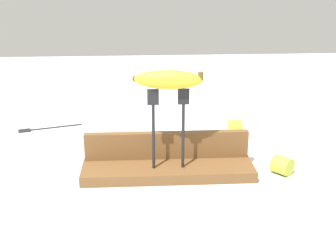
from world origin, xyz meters
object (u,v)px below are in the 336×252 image
(banana_raised_center, at_px, (168,80))
(fork_fallen_near, at_px, (42,128))
(fork_stand_center, at_px, (168,122))
(banana_chunk_near, at_px, (235,127))
(banana_chunk_far, at_px, (282,165))

(banana_raised_center, xyz_separation_m, fork_fallen_near, (-0.36, 0.36, -0.23))
(fork_stand_center, bearing_deg, banana_chunk_near, 53.26)
(fork_fallen_near, distance_m, banana_chunk_near, 0.59)
(banana_chunk_near, bearing_deg, fork_stand_center, -126.74)
(fork_stand_center, bearing_deg, banana_raised_center, 173.69)
(banana_raised_center, bearing_deg, banana_chunk_far, 0.70)
(banana_chunk_far, bearing_deg, fork_stand_center, -179.30)
(fork_fallen_near, distance_m, banana_chunk_far, 0.73)
(banana_raised_center, distance_m, banana_chunk_far, 0.35)
(banana_raised_center, relative_size, banana_chunk_far, 2.59)
(fork_stand_center, height_order, banana_chunk_far, fork_stand_center)
(banana_chunk_far, bearing_deg, fork_fallen_near, 150.81)
(fork_stand_center, height_order, fork_fallen_near, fork_stand_center)
(banana_raised_center, height_order, banana_chunk_far, banana_raised_center)
(banana_raised_center, bearing_deg, banana_chunk_near, 53.25)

